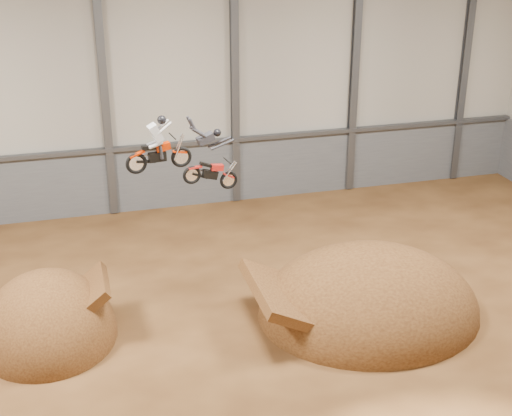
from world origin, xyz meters
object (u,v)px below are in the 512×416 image
at_px(landing_ramp, 368,312).
at_px(fmx_rider_b, 207,155).
at_px(takeoff_ramp, 50,337).
at_px(fmx_rider_a, 158,141).

height_order(landing_ramp, fmx_rider_b, fmx_rider_b).
bearing_deg(fmx_rider_b, takeoff_ramp, 177.78).
height_order(fmx_rider_a, fmx_rider_b, fmx_rider_a).
height_order(landing_ramp, fmx_rider_a, fmx_rider_a).
relative_size(takeoff_ramp, fmx_rider_a, 2.46).
xyz_separation_m(landing_ramp, fmx_rider_b, (-5.98, 2.06, 6.53)).
height_order(takeoff_ramp, fmx_rider_a, fmx_rider_a).
bearing_deg(landing_ramp, fmx_rider_a, 170.27).
distance_m(takeoff_ramp, fmx_rider_a, 8.70).
relative_size(takeoff_ramp, landing_ramp, 0.65).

